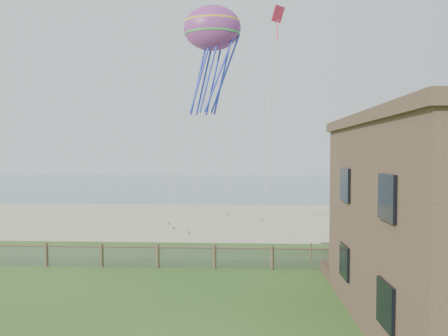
# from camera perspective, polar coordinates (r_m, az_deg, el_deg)

# --- Properties ---
(ground) EXTENTS (160.00, 160.00, 0.00)m
(ground) POSITION_cam_1_polar(r_m,az_deg,el_deg) (15.87, -3.03, -20.18)
(ground) COLOR #2C501B
(ground) RESTS_ON ground
(sand_beach) EXTENTS (72.00, 20.00, 0.02)m
(sand_beach) POSITION_cam_1_polar(r_m,az_deg,el_deg) (37.14, 0.43, -7.28)
(sand_beach) COLOR #C3B78D
(sand_beach) RESTS_ON ground
(ocean) EXTENTS (160.00, 68.00, 0.02)m
(ocean) POSITION_cam_1_polar(r_m,az_deg,el_deg) (80.86, 1.70, -2.25)
(ocean) COLOR slate
(ocean) RESTS_ON ground
(chainlink_fence) EXTENTS (36.20, 0.20, 1.25)m
(chainlink_fence) POSITION_cam_1_polar(r_m,az_deg,el_deg) (21.38, -1.37, -12.75)
(chainlink_fence) COLOR #4C372B
(chainlink_fence) RESTS_ON ground
(picnic_table) EXTENTS (2.08, 1.84, 0.73)m
(picnic_table) POSITION_cam_1_polar(r_m,az_deg,el_deg) (21.32, 19.99, -13.42)
(picnic_table) COLOR brown
(picnic_table) RESTS_ON ground
(octopus_kite) EXTENTS (3.98, 3.05, 7.55)m
(octopus_kite) POSITION_cam_1_polar(r_m,az_deg,el_deg) (27.30, -1.69, 15.44)
(octopus_kite) COLOR #FF2839
(kite_red) EXTENTS (1.98, 2.04, 2.49)m
(kite_red) POSITION_cam_1_polar(r_m,az_deg,el_deg) (32.88, 7.73, 19.96)
(kite_red) COLOR #F02A4D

